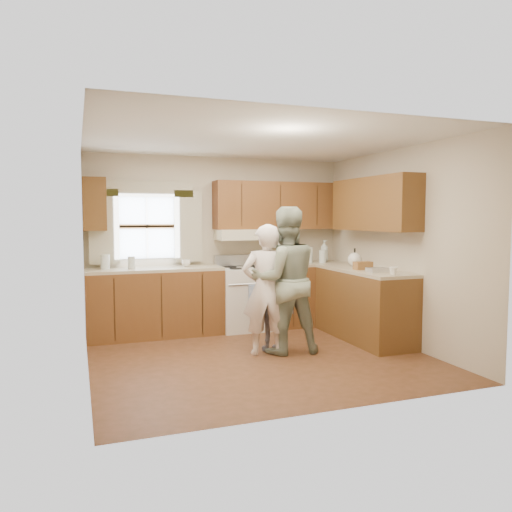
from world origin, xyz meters
name	(u,v)px	position (x,y,z in m)	size (l,w,h in m)	color
room	(260,250)	(0.00, 0.00, 1.25)	(3.80, 3.80, 3.80)	#4A2D17
kitchen_fixtures	(274,274)	(0.61, 1.08, 0.84)	(3.80, 2.25, 2.15)	#49230F
stove	(245,297)	(0.30, 1.44, 0.47)	(0.76, 0.67, 1.07)	silver
woman_left	(266,290)	(0.10, 0.07, 0.77)	(0.56, 0.37, 1.55)	white
woman_right	(285,280)	(0.35, 0.08, 0.88)	(0.85, 0.66, 1.75)	#294430
child	(273,313)	(0.23, 0.16, 0.47)	(0.55, 0.23, 0.93)	gray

